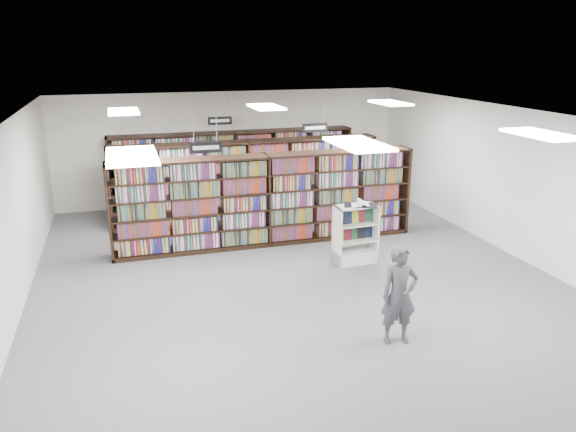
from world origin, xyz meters
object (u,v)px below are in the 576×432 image
object	(u,v)px
endcap_display	(355,242)
shopper	(399,295)
open_book	(360,204)
bookshelf_row_near	(267,200)

from	to	relation	value
endcap_display	shopper	xyz separation A→B (m)	(-0.70, -3.31, 0.34)
endcap_display	open_book	xyz separation A→B (m)	(0.07, -0.06, 0.85)
endcap_display	shopper	world-z (taller)	shopper
endcap_display	bookshelf_row_near	bearing A→B (deg)	128.88
open_book	shopper	distance (m)	3.38
bookshelf_row_near	endcap_display	bearing A→B (deg)	-48.55
bookshelf_row_near	open_book	size ratio (longest dim) A/B	9.10
endcap_display	open_book	distance (m)	0.85
endcap_display	shopper	size ratio (longest dim) A/B	0.80
open_book	shopper	world-z (taller)	shopper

